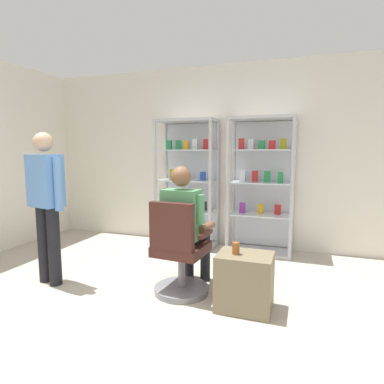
# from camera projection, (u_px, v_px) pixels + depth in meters

# --- Properties ---
(ground_plane) EXTENTS (7.20, 7.20, 0.00)m
(ground_plane) POSITION_uv_depth(u_px,v_px,m) (126.00, 357.00, 2.25)
(ground_plane) COLOR #B2A899
(back_wall) EXTENTS (6.00, 0.10, 2.70)m
(back_wall) POSITION_uv_depth(u_px,v_px,m) (227.00, 157.00, 4.89)
(back_wall) COLOR silver
(back_wall) RESTS_ON ground
(display_cabinet_left) EXTENTS (0.90, 0.45, 1.90)m
(display_cabinet_left) POSITION_uv_depth(u_px,v_px,m) (188.00, 182.00, 4.90)
(display_cabinet_left) COLOR #B7B7BC
(display_cabinet_left) RESTS_ON ground
(display_cabinet_right) EXTENTS (0.90, 0.45, 1.90)m
(display_cabinet_right) POSITION_uv_depth(u_px,v_px,m) (261.00, 184.00, 4.54)
(display_cabinet_right) COLOR #B7B7BC
(display_cabinet_right) RESTS_ON ground
(office_chair) EXTENTS (0.58, 0.56, 0.96)m
(office_chair) POSITION_uv_depth(u_px,v_px,m) (179.00, 257.00, 3.20)
(office_chair) COLOR slate
(office_chair) RESTS_ON ground
(seated_shopkeeper) EXTENTS (0.51, 0.59, 1.29)m
(seated_shopkeeper) POSITION_uv_depth(u_px,v_px,m) (186.00, 222.00, 3.31)
(seated_shopkeeper) COLOR black
(seated_shopkeeper) RESTS_ON ground
(storage_crate) EXTENTS (0.49, 0.39, 0.51)m
(storage_crate) POSITION_uv_depth(u_px,v_px,m) (245.00, 282.00, 2.92)
(storage_crate) COLOR #72664C
(storage_crate) RESTS_ON ground
(tea_glass) EXTENTS (0.07, 0.07, 0.11)m
(tea_glass) POSITION_uv_depth(u_px,v_px,m) (236.00, 248.00, 2.89)
(tea_glass) COLOR brown
(tea_glass) RESTS_ON storage_crate
(standing_customer) EXTENTS (0.51, 0.29, 1.63)m
(standing_customer) POSITION_uv_depth(u_px,v_px,m) (46.00, 199.00, 3.42)
(standing_customer) COLOR black
(standing_customer) RESTS_ON ground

